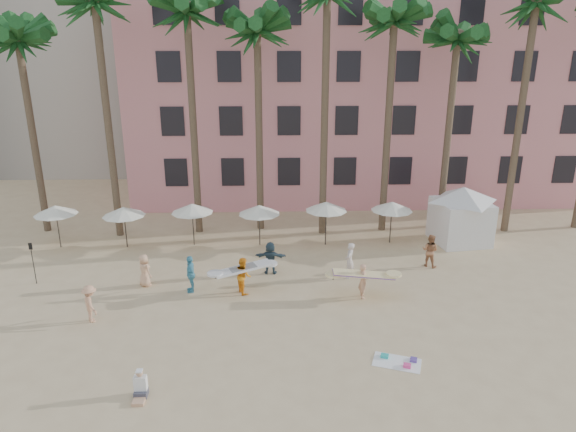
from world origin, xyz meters
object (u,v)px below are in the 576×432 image
Objects in this scene: pink_hotel at (360,91)px; carrier_yellow at (363,279)px; cabana at (462,210)px; carrier_white at (243,274)px.

pink_hotel is 12.02× the size of carrier_yellow.
carrier_white is (-12.96, -6.44, -1.10)m from cabana.
carrier_yellow is (-7.20, -7.15, -1.09)m from cabana.
carrier_white is (-5.76, 0.71, -0.01)m from carrier_yellow.
cabana is (4.29, -13.38, -5.93)m from pink_hotel.
carrier_yellow is at bearing -98.07° from pink_hotel.
cabana is 14.52m from carrier_white.
cabana is at bearing 26.41° from carrier_white.
pink_hotel is 22.75m from carrier_white.
cabana is 1.75× the size of carrier_white.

